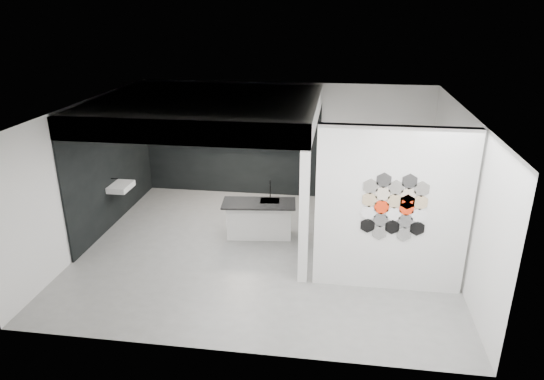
{
  "coord_description": "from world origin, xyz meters",
  "views": [
    {
      "loc": [
        1.32,
        -8.33,
        4.53
      ],
      "look_at": [
        0.1,
        0.3,
        1.15
      ],
      "focal_mm": 32.0,
      "sensor_mm": 36.0,
      "label": 1
    }
  ],
  "objects": [
    {
      "name": "floor",
      "position": [
        0.0,
        0.0,
        -0.01
      ],
      "size": [
        7.0,
        6.0,
        0.01
      ],
      "primitive_type": "cube",
      "color": "slate"
    },
    {
      "name": "bulkhead",
      "position": [
        -1.3,
        1.0,
        2.55
      ],
      "size": [
        4.4,
        4.0,
        0.4
      ],
      "primitive_type": "cube",
      "color": "silver",
      "rests_on": "corner_column"
    },
    {
      "name": "fascia_beam",
      "position": [
        -1.3,
        -0.92,
        2.55
      ],
      "size": [
        4.4,
        0.16,
        0.4
      ],
      "primitive_type": "cube",
      "color": "silver",
      "rests_on": "corner_column"
    },
    {
      "name": "kettle",
      "position": [
        0.05,
        2.87,
        1.4
      ],
      "size": [
        0.21,
        0.21,
        0.16
      ],
      "primitive_type": "ellipsoid",
      "rotation": [
        0.0,
        0.0,
        0.12
      ],
      "color": "black",
      "rests_on": "display_shelf"
    },
    {
      "name": "display_shelf",
      "position": [
        -1.2,
        2.87,
        1.3
      ],
      "size": [
        3.0,
        0.15,
        0.04
      ],
      "primitive_type": "cube",
      "color": "black",
      "rests_on": "bay_clad_back"
    },
    {
      "name": "glass_bowl",
      "position": [
        0.15,
        2.87,
        1.37
      ],
      "size": [
        0.15,
        0.15,
        0.09
      ],
      "primitive_type": "cylinder",
      "rotation": [
        0.0,
        0.0,
        -0.23
      ],
      "color": "gray",
      "rests_on": "display_shelf"
    },
    {
      "name": "utensil_cup",
      "position": [
        -1.76,
        2.87,
        1.37
      ],
      "size": [
        0.1,
        0.1,
        0.1
      ],
      "primitive_type": "cylinder",
      "rotation": [
        0.0,
        0.0,
        -0.29
      ],
      "color": "black",
      "rests_on": "display_shelf"
    },
    {
      "name": "bay_clad_back",
      "position": [
        -1.3,
        2.97,
        1.18
      ],
      "size": [
        4.4,
        0.04,
        2.35
      ],
      "primitive_type": "cube",
      "color": "black",
      "rests_on": "floor"
    },
    {
      "name": "glass_vase",
      "position": [
        0.15,
        2.87,
        1.4
      ],
      "size": [
        0.13,
        0.13,
        0.16
      ],
      "primitive_type": "cylinder",
      "rotation": [
        0.0,
        0.0,
        -0.13
      ],
      "color": "gray",
      "rests_on": "display_shelf"
    },
    {
      "name": "wall_basin",
      "position": [
        -3.24,
        0.8,
        0.85
      ],
      "size": [
        0.4,
        0.6,
        0.12
      ],
      "primitive_type": "cube",
      "color": "silver",
      "rests_on": "bay_clad_left"
    },
    {
      "name": "stockpot",
      "position": [
        -2.05,
        2.87,
        1.4
      ],
      "size": [
        0.22,
        0.22,
        0.17
      ],
      "primitive_type": "cylinder",
      "rotation": [
        0.0,
        0.0,
        0.08
      ],
      "color": "black",
      "rests_on": "display_shelf"
    },
    {
      "name": "corner_column",
      "position": [
        0.82,
        -1.0,
        1.18
      ],
      "size": [
        0.16,
        0.16,
        2.35
      ],
      "primitive_type": "cube",
      "color": "silver",
      "rests_on": "floor"
    },
    {
      "name": "kitchen_island",
      "position": [
        -0.2,
        0.59,
        0.4
      ],
      "size": [
        1.53,
        0.8,
        1.18
      ],
      "rotation": [
        0.0,
        0.0,
        0.11
      ],
      "color": "silver",
      "rests_on": "floor"
    },
    {
      "name": "hex_tile_cluster",
      "position": [
        2.26,
        -1.09,
        1.5
      ],
      "size": [
        1.04,
        0.02,
        1.16
      ],
      "color": "black",
      "rests_on": "partition_panel"
    },
    {
      "name": "bottle_dark",
      "position": [
        -1.6,
        2.87,
        1.41
      ],
      "size": [
        0.08,
        0.08,
        0.18
      ],
      "primitive_type": "cylinder",
      "rotation": [
        0.0,
        0.0,
        -0.35
      ],
      "color": "black",
      "rests_on": "display_shelf"
    },
    {
      "name": "bay_clad_left",
      "position": [
        -3.47,
        1.0,
        1.18
      ],
      "size": [
        0.04,
        4.0,
        2.35
      ],
      "primitive_type": "cube",
      "color": "black",
      "rests_on": "floor"
    },
    {
      "name": "partition_panel",
      "position": [
        2.23,
        -1.0,
        1.4
      ],
      "size": [
        2.45,
        0.15,
        2.8
      ],
      "primitive_type": "cube",
      "color": "silver",
      "rests_on": "floor"
    }
  ]
}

